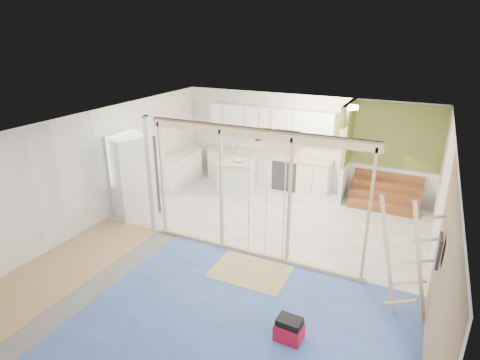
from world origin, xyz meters
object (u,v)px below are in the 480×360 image
at_px(toolbox, 289,330).
at_px(ladder, 407,260).
at_px(fridge, 130,176).
at_px(island, 236,177).

height_order(toolbox, ladder, ladder).
xyz_separation_m(fridge, ladder, (6.19, -1.15, 0.04)).
xyz_separation_m(fridge, toolbox, (4.81, -2.37, -0.80)).
bearing_deg(toolbox, island, 127.09).
relative_size(fridge, ladder, 0.98).
bearing_deg(ladder, island, 124.81).
bearing_deg(ladder, toolbox, -156.70).
bearing_deg(fridge, toolbox, -4.20).
distance_m(toolbox, ladder, 2.03).
bearing_deg(toolbox, fridge, 156.89).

